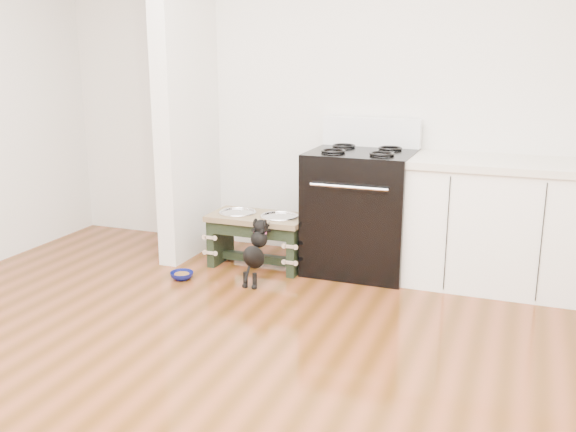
{
  "coord_description": "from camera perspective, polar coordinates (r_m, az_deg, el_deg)",
  "views": [
    {
      "loc": [
        1.42,
        -2.42,
        1.64
      ],
      "look_at": [
        -0.14,
        1.65,
        0.51
      ],
      "focal_mm": 40.0,
      "sensor_mm": 36.0,
      "label": 1
    }
  ],
  "objects": [
    {
      "name": "partition_wall",
      "position": [
        5.22,
        -9.03,
        11.13
      ],
      "size": [
        0.15,
        0.8,
        2.7
      ],
      "primitive_type": "cube",
      "color": "silver",
      "rests_on": "ground"
    },
    {
      "name": "dog_feeder",
      "position": [
        4.97,
        -2.68,
        -1.25
      ],
      "size": [
        0.75,
        0.4,
        0.43
      ],
      "color": "black",
      "rests_on": "ground"
    },
    {
      "name": "oven_range",
      "position": [
        4.87,
        6.46,
        0.59
      ],
      "size": [
        0.76,
        0.69,
        1.14
      ],
      "color": "black",
      "rests_on": "ground"
    },
    {
      "name": "puppy",
      "position": [
        4.62,
        -2.87,
        -3.01
      ],
      "size": [
        0.13,
        0.39,
        0.46
      ],
      "color": "black",
      "rests_on": "ground"
    },
    {
      "name": "ground",
      "position": [
        3.25,
        -8.4,
        -15.98
      ],
      "size": [
        5.0,
        5.0,
        0.0
      ],
      "primitive_type": "plane",
      "color": "#4C2A0D",
      "rests_on": "ground"
    },
    {
      "name": "cabinet_run",
      "position": [
        4.76,
        18.01,
        -0.69
      ],
      "size": [
        1.24,
        0.64,
        0.91
      ],
      "color": "white",
      "rests_on": "ground"
    },
    {
      "name": "room_shell",
      "position": [
        2.81,
        -9.65,
        13.87
      ],
      "size": [
        5.0,
        5.0,
        5.0
      ],
      "color": "silver",
      "rests_on": "ground"
    },
    {
      "name": "floor_bowl",
      "position": [
        4.83,
        -9.42,
        -5.24
      ],
      "size": [
        0.2,
        0.2,
        0.05
      ],
      "rotation": [
        0.0,
        0.0,
        -0.17
      ],
      "color": "#0C1158",
      "rests_on": "ground"
    }
  ]
}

